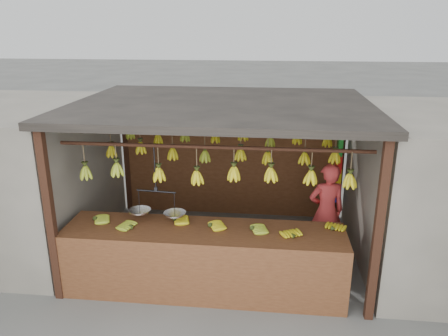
# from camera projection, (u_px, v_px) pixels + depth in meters

# --- Properties ---
(ground) EXTENTS (80.00, 80.00, 0.00)m
(ground) POSITION_uv_depth(u_px,v_px,m) (222.00, 250.00, 7.05)
(ground) COLOR #5B5B57
(stall) EXTENTS (4.30, 3.30, 2.40)m
(stall) POSITION_uv_depth(u_px,v_px,m) (224.00, 126.00, 6.75)
(stall) COLOR black
(stall) RESTS_ON ground
(neighbor_left) EXTENTS (3.00, 3.00, 2.30)m
(neighbor_left) POSITION_uv_depth(u_px,v_px,m) (1.00, 175.00, 7.07)
(neighbor_left) COLOR slate
(neighbor_left) RESTS_ON ground
(counter) EXTENTS (3.72, 0.85, 0.96)m
(counter) POSITION_uv_depth(u_px,v_px,m) (203.00, 247.00, 5.68)
(counter) COLOR #58311A
(counter) RESTS_ON ground
(hanging_bananas) EXTENTS (3.60, 2.25, 0.40)m
(hanging_bananas) POSITION_uv_depth(u_px,v_px,m) (221.00, 154.00, 6.55)
(hanging_bananas) COLOR #92A523
(hanging_bananas) RESTS_ON ground
(balance_scale) EXTENTS (0.78, 0.33, 0.94)m
(balance_scale) POSITION_uv_depth(u_px,v_px,m) (157.00, 209.00, 5.84)
(balance_scale) COLOR black
(balance_scale) RESTS_ON ground
(vendor) EXTENTS (0.62, 0.48, 1.52)m
(vendor) POSITION_uv_depth(u_px,v_px,m) (326.00, 212.00, 6.63)
(vendor) COLOR #BF3333
(vendor) RESTS_ON ground
(bag_bundles) EXTENTS (0.08, 0.26, 1.20)m
(bag_bundles) POSITION_uv_depth(u_px,v_px,m) (338.00, 169.00, 7.81)
(bag_bundles) COLOR #199926
(bag_bundles) RESTS_ON ground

